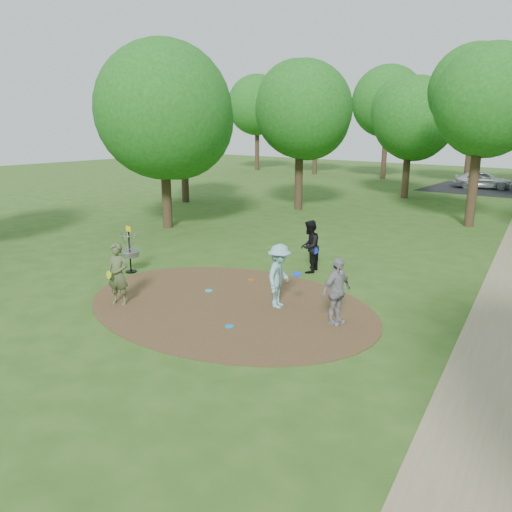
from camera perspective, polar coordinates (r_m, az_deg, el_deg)
The scene contains 13 objects.
ground at distance 13.51m, azimuth -3.16°, elevation -5.55°, with size 100.00×100.00×0.00m, color #2D5119.
dirt_clearing at distance 13.51m, azimuth -3.16°, elevation -5.51°, with size 8.40×8.40×0.02m, color #47301C.
footpath at distance 12.56m, azimuth 26.87°, elevation -8.84°, with size 2.00×40.00×0.01m, color #8C7A5B.
player_observer_with_disc at distance 13.74m, azimuth -15.51°, elevation -2.03°, with size 0.72×0.61×1.69m.
player_throwing_with_disc at distance 13.06m, azimuth 2.68°, elevation -2.30°, with size 1.13×1.23×1.71m.
player_walking_with_disc at distance 16.24m, azimuth 6.13°, elevation 1.09°, with size 0.84×0.97×1.72m.
player_waiting_with_disc at distance 12.10m, azimuth 9.18°, elevation -4.02°, with size 0.59×1.03×1.66m.
disc_ground_cyan at distance 14.54m, azimuth -5.42°, elevation -3.96°, with size 0.22×0.22×0.02m, color #19CFC4.
disc_ground_blue at distance 12.04m, azimuth -3.06°, elevation -8.03°, with size 0.22×0.22×0.02m, color #0C86CE.
disc_ground_red at distance 15.44m, azimuth -0.55°, elevation -2.76°, with size 0.22×0.22×0.02m, color #B94212.
car_left at distance 41.04m, azimuth 24.46°, elevation 7.96°, with size 1.59×3.95×1.34m, color #B2B7BB.
disc_golf_basket at distance 16.63m, azimuth -14.27°, elevation 1.09°, with size 0.63×0.63×1.54m.
tree_ring at distance 19.94m, azimuth 18.76°, elevation 15.38°, with size 36.70×45.29×9.08m.
Camera 1 is at (8.38, -9.49, 4.73)m, focal length 35.00 mm.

